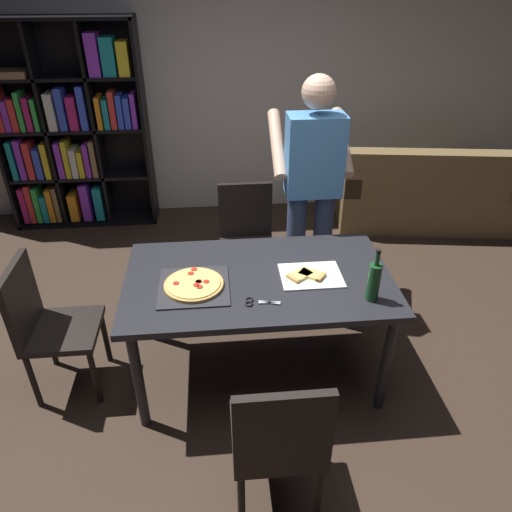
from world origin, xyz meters
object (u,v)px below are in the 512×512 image
(chair_near_camera, at_px, (279,438))
(person_serving_pizza, at_px, (312,186))
(couch, at_px, (422,195))
(wine_bottle, at_px, (374,281))
(chair_left_end, at_px, (46,321))
(pepperoni_pizza_on_tray, at_px, (194,285))
(chair_far_side, at_px, (247,234))
(bookshelf, at_px, (71,132))
(kitchen_scissors, at_px, (257,302))
(dining_table, at_px, (258,287))

(chair_near_camera, distance_m, person_serving_pizza, 1.79)
(couch, height_order, wine_bottle, wine_bottle)
(chair_left_end, distance_m, pepperoni_pizza_on_tray, 0.93)
(chair_far_side, bearing_deg, chair_near_camera, -90.00)
(couch, bearing_deg, bookshelf, 173.66)
(chair_left_end, bearing_deg, wine_bottle, -8.45)
(kitchen_scissors, bearing_deg, person_serving_pizza, 63.68)
(chair_left_end, bearing_deg, chair_near_camera, -36.58)
(person_serving_pizza, bearing_deg, pepperoni_pizza_on_tray, -135.90)
(dining_table, xyz_separation_m, bookshelf, (-1.59, 2.37, 0.26))
(chair_left_end, bearing_deg, bookshelf, 97.66)
(bookshelf, height_order, kitchen_scissors, bookshelf)
(pepperoni_pizza_on_tray, bearing_deg, chair_far_side, 69.72)
(couch, height_order, person_serving_pizza, person_serving_pizza)
(chair_far_side, relative_size, wine_bottle, 2.85)
(pepperoni_pizza_on_tray, xyz_separation_m, wine_bottle, (0.97, -0.20, 0.10))
(chair_left_end, bearing_deg, dining_table, 0.00)
(chair_left_end, height_order, wine_bottle, wine_bottle)
(pepperoni_pizza_on_tray, bearing_deg, couch, 42.30)
(chair_near_camera, height_order, bookshelf, bookshelf)
(chair_near_camera, distance_m, wine_bottle, 0.96)
(chair_far_side, bearing_deg, kitchen_scissors, -91.69)
(chair_near_camera, xyz_separation_m, bookshelf, (-1.59, 3.32, 0.42))
(chair_near_camera, bearing_deg, bookshelf, 115.61)
(chair_left_end, xyz_separation_m, couch, (3.16, 1.99, -0.21))
(chair_near_camera, bearing_deg, wine_bottle, 48.11)
(chair_near_camera, distance_m, chair_left_end, 1.58)
(chair_near_camera, relative_size, chair_left_end, 1.00)
(chair_far_side, relative_size, couch, 0.50)
(chair_near_camera, height_order, chair_far_side, same)
(dining_table, height_order, couch, couch)
(bookshelf, xyz_separation_m, wine_bottle, (2.19, -2.65, -0.07))
(chair_left_end, bearing_deg, person_serving_pizza, 22.81)
(bookshelf, bearing_deg, couch, -6.34)
(dining_table, height_order, person_serving_pizza, person_serving_pizza)
(dining_table, xyz_separation_m, chair_far_side, (0.00, 0.94, -0.16))
(couch, relative_size, pepperoni_pizza_on_tray, 4.53)
(wine_bottle, bearing_deg, kitchen_scissors, 177.91)
(dining_table, relative_size, pepperoni_pizza_on_tray, 3.94)
(chair_far_side, relative_size, bookshelf, 0.46)
(couch, relative_size, person_serving_pizza, 1.03)
(chair_far_side, bearing_deg, dining_table, -90.00)
(chair_left_end, relative_size, couch, 0.50)
(chair_far_side, relative_size, pepperoni_pizza_on_tray, 2.26)
(dining_table, xyz_separation_m, chair_left_end, (-1.27, 0.00, -0.16))
(chair_far_side, bearing_deg, couch, 28.90)
(wine_bottle, bearing_deg, dining_table, 155.06)
(chair_near_camera, relative_size, bookshelf, 0.46)
(dining_table, xyz_separation_m, wine_bottle, (0.60, -0.28, 0.20))
(kitchen_scissors, bearing_deg, pepperoni_pizza_on_tray, 152.44)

